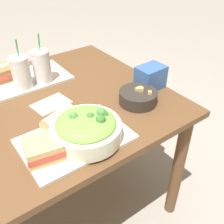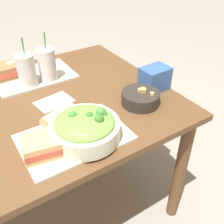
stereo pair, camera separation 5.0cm
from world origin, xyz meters
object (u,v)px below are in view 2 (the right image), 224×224
(sandwich_far, at_px, (6,71))
(napkin_folded, at_px, (54,102))
(baguette_near, at_px, (60,117))
(drink_cup_dark, at_px, (27,71))
(baguette_far, at_px, (15,66))
(soup_bowl, at_px, (141,98))
(drink_cup_red, at_px, (47,66))
(sandwich_near, at_px, (41,146))
(chip_bag, at_px, (155,79))
(salad_bowl, at_px, (85,127))

(sandwich_far, distance_m, napkin_folded, 0.36)
(baguette_near, xyz_separation_m, drink_cup_dark, (-0.00, 0.38, 0.04))
(sandwich_far, bearing_deg, baguette_far, 24.51)
(soup_bowl, height_order, drink_cup_dark, drink_cup_dark)
(drink_cup_red, relative_size, napkin_folded, 1.41)
(drink_cup_dark, distance_m, napkin_folded, 0.22)
(sandwich_near, height_order, drink_cup_red, drink_cup_red)
(sandwich_near, relative_size, baguette_far, 1.19)
(soup_bowl, distance_m, sandwich_near, 0.49)
(sandwich_near, xyz_separation_m, chip_bag, (0.62, 0.14, 0.01))
(sandwich_near, bearing_deg, baguette_near, 54.80)
(sandwich_far, xyz_separation_m, chip_bag, (0.57, -0.49, 0.01))
(salad_bowl, relative_size, baguette_near, 1.68)
(soup_bowl, distance_m, chip_bag, 0.15)
(sandwich_far, height_order, drink_cup_dark, drink_cup_dark)
(soup_bowl, xyz_separation_m, baguette_near, (-0.37, 0.04, 0.02))
(soup_bowl, distance_m, napkin_folded, 0.39)
(baguette_near, xyz_separation_m, sandwich_far, (-0.07, 0.52, -0.00))
(soup_bowl, height_order, napkin_folded, soup_bowl)
(drink_cup_dark, xyz_separation_m, drink_cup_red, (0.10, 0.00, 0.00))
(soup_bowl, bearing_deg, sandwich_far, 127.94)
(baguette_far, bearing_deg, soup_bowl, -165.82)
(baguette_near, distance_m, sandwich_far, 0.53)
(chip_bag, distance_m, napkin_folded, 0.48)
(baguette_near, distance_m, drink_cup_red, 0.39)
(sandwich_far, height_order, baguette_far, baguette_far)
(salad_bowl, xyz_separation_m, drink_cup_dark, (-0.05, 0.50, 0.03))
(soup_bowl, relative_size, baguette_far, 1.42)
(drink_cup_dark, bearing_deg, chip_bag, -34.72)
(drink_cup_dark, bearing_deg, baguette_far, 93.84)
(salad_bowl, xyz_separation_m, baguette_near, (-0.05, 0.12, -0.01))
(napkin_folded, bearing_deg, drink_cup_dark, 103.26)
(baguette_near, xyz_separation_m, baguette_far, (-0.01, 0.55, 0.00))
(salad_bowl, bearing_deg, chip_bag, 18.23)
(sandwich_near, distance_m, drink_cup_dark, 0.51)
(drink_cup_red, bearing_deg, salad_bowl, -96.47)
(salad_bowl, relative_size, soup_bowl, 1.51)
(salad_bowl, distance_m, sandwich_far, 0.65)
(sandwich_far, bearing_deg, soup_bowl, -54.63)
(baguette_near, bearing_deg, napkin_folded, -33.92)
(salad_bowl, bearing_deg, baguette_near, 111.54)
(soup_bowl, height_order, baguette_near, baguette_near)
(salad_bowl, distance_m, napkin_folded, 0.31)
(baguette_near, relative_size, sandwich_far, 1.12)
(salad_bowl, relative_size, chip_bag, 1.89)
(baguette_far, relative_size, drink_cup_red, 0.49)
(sandwich_far, bearing_deg, salad_bowl, -82.25)
(drink_cup_red, bearing_deg, baguette_near, -105.31)
(sandwich_far, bearing_deg, napkin_folded, -73.74)
(drink_cup_dark, distance_m, drink_cup_red, 0.10)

